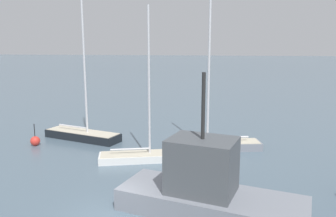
{
  "coord_description": "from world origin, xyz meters",
  "views": [
    {
      "loc": [
        5.41,
        -13.1,
        7.63
      ],
      "look_at": [
        0.0,
        12.81,
        2.73
      ],
      "focal_mm": 35.53,
      "sensor_mm": 36.0,
      "label": 1
    }
  ],
  "objects_px": {
    "channel_buoy_0": "(35,141)",
    "fishing_boat_1": "(207,188)",
    "sailboat_3": "(214,142)",
    "sailboat_0": "(143,154)",
    "sailboat_2": "(83,133)"
  },
  "relations": [
    {
      "from": "channel_buoy_0",
      "to": "fishing_boat_1",
      "type": "bearing_deg",
      "value": -29.73
    },
    {
      "from": "sailboat_3",
      "to": "channel_buoy_0",
      "type": "height_order",
      "value": "sailboat_3"
    },
    {
      "from": "sailboat_0",
      "to": "fishing_boat_1",
      "type": "bearing_deg",
      "value": -71.92
    },
    {
      "from": "fishing_boat_1",
      "to": "channel_buoy_0",
      "type": "bearing_deg",
      "value": -17.72
    },
    {
      "from": "sailboat_0",
      "to": "fishing_boat_1",
      "type": "distance_m",
      "value": 8.17
    },
    {
      "from": "sailboat_3",
      "to": "sailboat_0",
      "type": "bearing_deg",
      "value": 23.29
    },
    {
      "from": "sailboat_3",
      "to": "fishing_boat_1",
      "type": "bearing_deg",
      "value": 77.39
    },
    {
      "from": "sailboat_0",
      "to": "channel_buoy_0",
      "type": "distance_m",
      "value": 9.41
    },
    {
      "from": "sailboat_2",
      "to": "sailboat_3",
      "type": "bearing_deg",
      "value": 11.57
    },
    {
      "from": "sailboat_3",
      "to": "fishing_boat_1",
      "type": "distance_m",
      "value": 10.06
    },
    {
      "from": "sailboat_2",
      "to": "fishing_boat_1",
      "type": "xyz_separation_m",
      "value": [
        11.37,
        -10.56,
        0.65
      ]
    },
    {
      "from": "sailboat_0",
      "to": "sailboat_2",
      "type": "xyz_separation_m",
      "value": [
        -6.44,
        4.09,
        0.11
      ]
    },
    {
      "from": "sailboat_0",
      "to": "sailboat_3",
      "type": "relative_size",
      "value": 0.84
    },
    {
      "from": "sailboat_2",
      "to": "sailboat_3",
      "type": "relative_size",
      "value": 1.02
    },
    {
      "from": "sailboat_0",
      "to": "fishing_boat_1",
      "type": "height_order",
      "value": "sailboat_0"
    }
  ]
}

